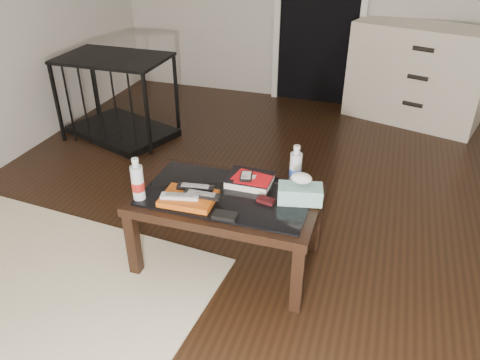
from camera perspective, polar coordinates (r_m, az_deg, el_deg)
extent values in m
plane|color=black|center=(2.97, 7.94, -7.44)|extent=(5.00, 5.00, 0.00)
cube|color=black|center=(4.92, 9.82, 20.58)|extent=(0.80, 0.05, 2.00)
cube|color=silver|center=(4.97, 4.66, 20.99)|extent=(0.06, 0.04, 2.04)
cube|color=silver|center=(4.85, 14.95, 19.90)|extent=(0.06, 0.04, 2.04)
cube|color=black|center=(2.66, -12.88, -7.61)|extent=(0.06, 0.06, 0.40)
cube|color=black|center=(2.40, 7.03, -11.93)|extent=(0.06, 0.06, 0.40)
cube|color=black|center=(3.03, -8.12, -1.93)|extent=(0.06, 0.06, 0.40)
cube|color=black|center=(2.80, 9.22, -5.02)|extent=(0.06, 0.06, 0.40)
cube|color=black|center=(2.55, -1.58, -2.35)|extent=(1.00, 0.60, 0.05)
cube|color=black|center=(2.54, -1.59, -1.76)|extent=(0.90, 0.50, 0.01)
cube|color=beige|center=(2.84, -26.52, -12.82)|extent=(2.11, 1.65, 0.01)
cube|color=beige|center=(4.77, 20.75, 11.94)|extent=(1.29, 0.83, 0.90)
cylinder|color=black|center=(4.58, 20.30, 8.64)|extent=(0.18, 0.09, 0.04)
cylinder|color=black|center=(4.50, 20.87, 11.58)|extent=(0.18, 0.09, 0.04)
cylinder|color=black|center=(4.44, 21.48, 14.62)|extent=(0.18, 0.09, 0.04)
cube|color=black|center=(4.43, -14.09, 5.83)|extent=(1.05, 0.87, 0.06)
cube|color=black|center=(4.21, -15.25, 14.14)|extent=(1.05, 0.87, 0.02)
cube|color=black|center=(4.35, -21.42, 8.72)|extent=(0.03, 0.03, 0.70)
cube|color=black|center=(3.88, -11.26, 7.77)|extent=(0.03, 0.03, 0.70)
cube|color=black|center=(4.76, -17.39, 11.24)|extent=(0.03, 0.03, 0.70)
cube|color=black|center=(4.34, -7.78, 10.54)|extent=(0.03, 0.03, 0.70)
cube|color=#C05212|center=(2.48, -6.29, -2.23)|extent=(0.29, 0.22, 0.03)
cube|color=silver|center=(2.45, -7.35, -1.97)|extent=(0.21, 0.09, 0.02)
cube|color=black|center=(2.45, -4.70, -1.78)|extent=(0.20, 0.05, 0.02)
cube|color=black|center=(2.52, -5.48, -0.87)|extent=(0.20, 0.07, 0.02)
cube|color=black|center=(2.61, 1.19, 0.01)|extent=(0.25, 0.20, 0.05)
cube|color=red|center=(2.59, 1.35, 0.35)|extent=(0.21, 0.16, 0.01)
cube|color=black|center=(2.57, 0.76, 0.48)|extent=(0.08, 0.11, 0.02)
cube|color=black|center=(2.46, 3.18, -2.52)|extent=(0.10, 0.06, 0.02)
cube|color=black|center=(2.34, -1.86, -4.36)|extent=(0.12, 0.08, 0.02)
cylinder|color=silver|center=(2.49, -12.42, 0.16)|extent=(0.08, 0.08, 0.24)
cylinder|color=silver|center=(2.58, 6.81, 1.79)|extent=(0.08, 0.08, 0.24)
cube|color=teal|center=(2.47, 7.33, -1.68)|extent=(0.25, 0.17, 0.09)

